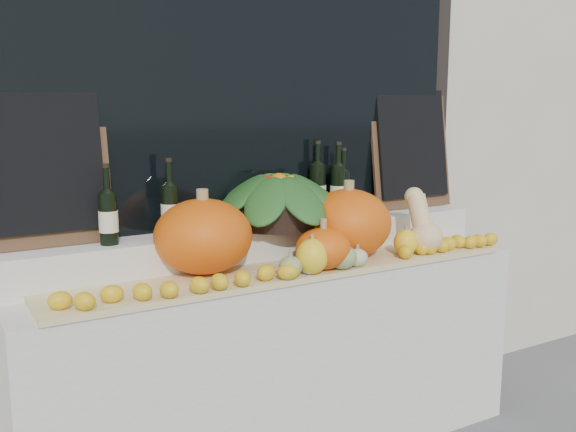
{
  "coord_description": "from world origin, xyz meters",
  "views": [
    {
      "loc": [
        -1.35,
        -0.86,
        1.6
      ],
      "look_at": [
        0.0,
        1.45,
        1.12
      ],
      "focal_mm": 40.0,
      "sensor_mm": 36.0,
      "label": 1
    }
  ],
  "objects_px": {
    "wine_bottle_tall": "(317,191)",
    "pumpkin_right": "(348,223)",
    "pumpkin_left": "(203,236)",
    "produce_bowl": "(279,199)",
    "butternut_squash": "(423,226)"
  },
  "relations": [
    {
      "from": "wine_bottle_tall",
      "to": "pumpkin_right",
      "type": "bearing_deg",
      "value": -89.97
    },
    {
      "from": "pumpkin_right",
      "to": "wine_bottle_tall",
      "type": "relative_size",
      "value": 1.03
    },
    {
      "from": "pumpkin_left",
      "to": "produce_bowl",
      "type": "xyz_separation_m",
      "value": [
        0.43,
        0.14,
        0.1
      ]
    },
    {
      "from": "wine_bottle_tall",
      "to": "pumpkin_left",
      "type": "bearing_deg",
      "value": -164.42
    },
    {
      "from": "pumpkin_left",
      "to": "butternut_squash",
      "type": "bearing_deg",
      "value": -9.31
    },
    {
      "from": "pumpkin_left",
      "to": "wine_bottle_tall",
      "type": "xyz_separation_m",
      "value": [
        0.67,
        0.19,
        0.12
      ]
    },
    {
      "from": "pumpkin_left",
      "to": "wine_bottle_tall",
      "type": "bearing_deg",
      "value": 15.58
    },
    {
      "from": "butternut_squash",
      "to": "pumpkin_right",
      "type": "bearing_deg",
      "value": 164.57
    },
    {
      "from": "pumpkin_left",
      "to": "produce_bowl",
      "type": "relative_size",
      "value": 0.57
    },
    {
      "from": "pumpkin_left",
      "to": "butternut_squash",
      "type": "distance_m",
      "value": 1.04
    },
    {
      "from": "pumpkin_left",
      "to": "pumpkin_right",
      "type": "xyz_separation_m",
      "value": [
        0.67,
        -0.07,
        0.0
      ]
    },
    {
      "from": "pumpkin_right",
      "to": "wine_bottle_tall",
      "type": "height_order",
      "value": "wine_bottle_tall"
    },
    {
      "from": "pumpkin_left",
      "to": "produce_bowl",
      "type": "bearing_deg",
      "value": 17.93
    },
    {
      "from": "butternut_squash",
      "to": "produce_bowl",
      "type": "bearing_deg",
      "value": 152.59
    },
    {
      "from": "pumpkin_left",
      "to": "butternut_squash",
      "type": "relative_size",
      "value": 1.36
    }
  ]
}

